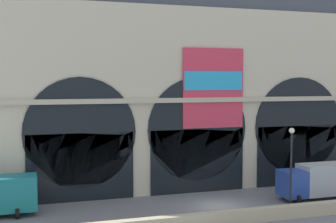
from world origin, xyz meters
name	(u,v)px	position (x,y,z in m)	size (l,w,h in m)	color
ground_plane	(219,206)	(0.00, 0.00, 0.00)	(200.00, 200.00, 0.00)	slate
quay_parapet_wall	(244,216)	(0.00, -4.73, 0.51)	(90.00, 0.70, 1.01)	#BCAD8C
station_building	(190,86)	(0.04, 7.25, 10.07)	(45.90, 4.95, 20.73)	beige
box_truck_mideast	(320,180)	(9.62, -0.51, 1.70)	(7.50, 2.91, 3.12)	#28479E
street_lamp_quayside	(291,159)	(4.43, -3.93, 4.41)	(0.44, 0.44, 6.90)	black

